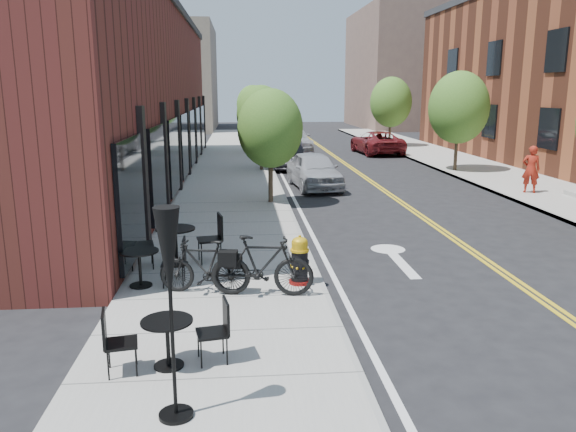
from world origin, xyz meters
name	(u,v)px	position (x,y,z in m)	size (l,w,h in m)	color
ground	(329,300)	(0.00, 0.00, 0.00)	(120.00, 120.00, 0.00)	black
sidewalk_near	(230,198)	(-2.00, 10.00, 0.06)	(4.00, 70.00, 0.12)	#9E9B93
sidewalk_far	(550,193)	(10.00, 10.00, 0.06)	(4.00, 70.00, 0.12)	#9E9B93
building_near	(119,99)	(-6.50, 14.00, 3.50)	(5.00, 28.00, 7.00)	#4F2019
bg_building_left	(174,78)	(-8.00, 48.00, 5.00)	(8.00, 14.00, 10.00)	#726656
bg_building_right	(406,69)	(16.00, 50.00, 6.00)	(10.00, 16.00, 12.00)	brown
tree_near_a	(270,129)	(-0.60, 9.00, 2.60)	(2.20, 2.20, 3.81)	#382B1E
tree_near_b	(261,115)	(-0.60, 17.00, 2.71)	(2.30, 2.30, 3.98)	#382B1E
tree_near_c	(256,112)	(-0.60, 25.00, 2.53)	(2.10, 2.10, 3.67)	#382B1E
tree_near_d	(253,105)	(-0.60, 33.00, 2.79)	(2.40, 2.40, 4.11)	#382B1E
tree_far_b	(459,108)	(8.60, 16.00, 3.06)	(2.80, 2.80, 4.62)	#382B1E
tree_far_c	(391,102)	(8.60, 28.00, 3.06)	(2.80, 2.80, 4.62)	#382B1E
fire_hydrant	(300,261)	(-0.49, 0.64, 0.58)	(0.56, 0.56, 0.98)	maroon
bicycle_left	(204,267)	(-2.34, 0.27, 0.63)	(0.48, 1.70, 1.02)	black
bicycle_right	(262,266)	(-1.26, 0.02, 0.69)	(0.54, 1.91, 1.15)	black
bistro_set_a	(168,336)	(-2.66, -2.62, 0.57)	(1.69, 0.83, 0.89)	black
bistro_set_b	(176,241)	(-3.05, 2.09, 0.66)	(2.03, 1.01, 1.07)	black
bistro_set_c	(140,263)	(-3.60, 0.73, 0.59)	(1.74, 0.76, 0.94)	black
patio_umbrella	(169,270)	(-2.43, -3.86, 1.92)	(0.41, 0.41, 2.51)	black
parked_car_a	(314,170)	(1.33, 12.31, 0.72)	(1.70, 4.23, 1.44)	#A7A9AF
parked_car_b	(288,155)	(0.80, 18.16, 0.66)	(1.41, 4.03, 1.33)	black
parked_car_c	(291,139)	(1.60, 25.72, 0.81)	(2.28, 5.60, 1.62)	#ABACB0
parked_car_far	(377,142)	(6.79, 24.29, 0.70)	(2.33, 5.05, 1.40)	maroon
pedestrian	(531,169)	(9.11, 9.92, 0.99)	(0.64, 0.42, 1.75)	maroon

